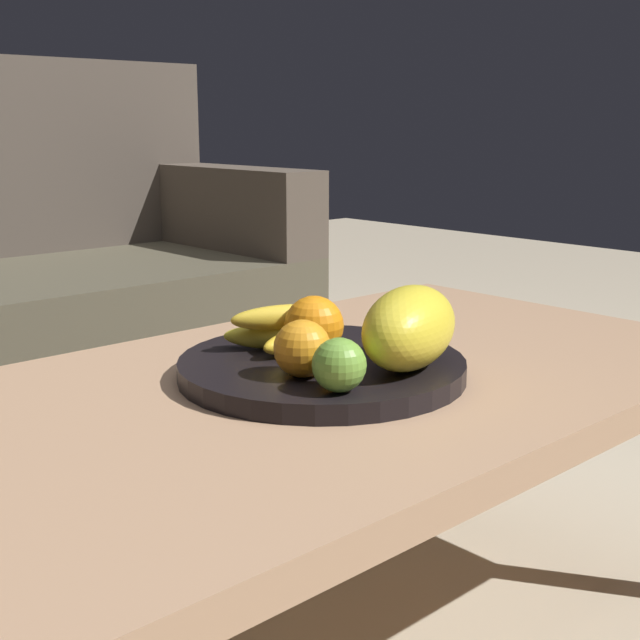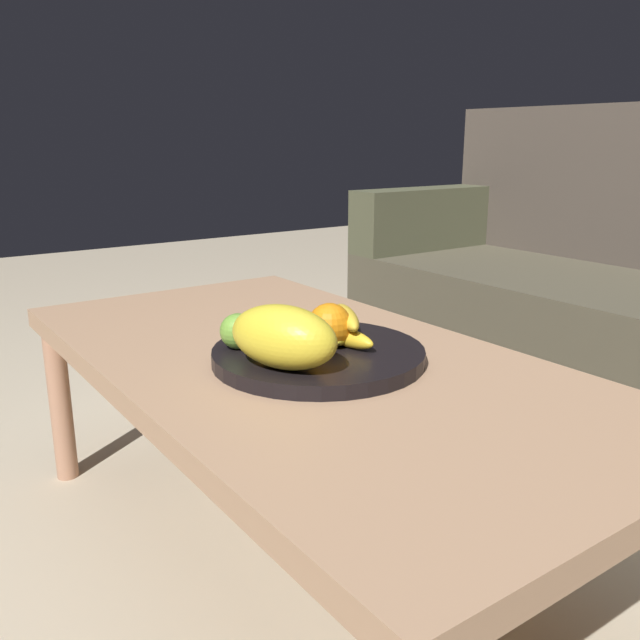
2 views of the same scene
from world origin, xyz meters
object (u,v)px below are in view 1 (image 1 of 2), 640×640
(coffee_table, at_px, (295,415))
(apple_front, at_px, (339,365))
(melon_large_front, at_px, (409,327))
(fruit_bowl, at_px, (320,367))
(banana_bunch, at_px, (290,331))
(orange_left, at_px, (302,349))
(orange_front, at_px, (314,326))

(coffee_table, bearing_deg, apple_front, -106.47)
(coffee_table, height_order, apple_front, apple_front)
(melon_large_front, bearing_deg, apple_front, -175.00)
(fruit_bowl, xyz_separation_m, apple_front, (-0.08, -0.12, 0.04))
(fruit_bowl, bearing_deg, banana_bunch, 93.04)
(orange_left, distance_m, banana_bunch, 0.12)
(fruit_bowl, relative_size, melon_large_front, 1.96)
(apple_front, bearing_deg, fruit_bowl, 56.09)
(coffee_table, height_order, orange_left, orange_left)
(orange_left, bearing_deg, apple_front, -96.15)
(coffee_table, height_order, fruit_bowl, fruit_bowl)
(orange_left, relative_size, apple_front, 1.12)
(orange_front, bearing_deg, coffee_table, -158.18)
(orange_front, xyz_separation_m, orange_left, (-0.08, -0.06, -0.00))
(fruit_bowl, bearing_deg, melon_large_front, -64.36)
(banana_bunch, bearing_deg, melon_large_front, -71.60)
(fruit_bowl, bearing_deg, orange_left, -146.75)
(orange_front, distance_m, banana_bunch, 0.04)
(fruit_bowl, relative_size, banana_bunch, 2.24)
(melon_large_front, distance_m, banana_bunch, 0.17)
(fruit_bowl, height_order, apple_front, apple_front)
(apple_front, bearing_deg, orange_front, 58.00)
(orange_front, height_order, apple_front, orange_front)
(orange_front, xyz_separation_m, apple_front, (-0.08, -0.13, -0.01))
(fruit_bowl, bearing_deg, apple_front, -123.91)
(orange_left, distance_m, apple_front, 0.07)
(orange_front, relative_size, orange_left, 1.12)
(coffee_table, xyz_separation_m, melon_large_front, (0.10, -0.10, 0.12))
(orange_front, distance_m, orange_left, 0.10)
(orange_left, bearing_deg, banana_bunch, 56.34)
(orange_left, relative_size, banana_bunch, 0.42)
(coffee_table, bearing_deg, banana_bunch, 54.48)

